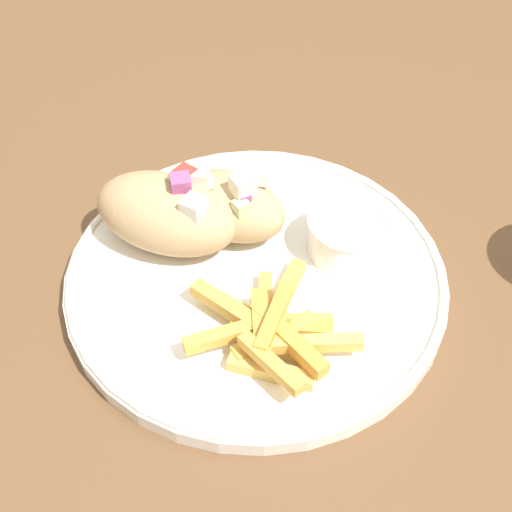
# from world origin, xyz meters

# --- Properties ---
(table) EXTENTS (1.26, 1.26, 0.72)m
(table) POSITION_xyz_m (0.00, 0.00, 0.65)
(table) COLOR brown
(table) RESTS_ON ground_plane
(plate) EXTENTS (0.32, 0.32, 0.02)m
(plate) POSITION_xyz_m (0.02, -0.05, 0.73)
(plate) COLOR white
(plate) RESTS_ON table
(pita_sandwich_near) EXTENTS (0.14, 0.12, 0.07)m
(pita_sandwich_near) POSITION_xyz_m (-0.07, -0.08, 0.76)
(pita_sandwich_near) COLOR tan
(pita_sandwich_near) RESTS_ON plate
(pita_sandwich_far) EXTENTS (0.12, 0.09, 0.07)m
(pita_sandwich_far) POSITION_xyz_m (-0.04, -0.03, 0.76)
(pita_sandwich_far) COLOR tan
(pita_sandwich_far) RESTS_ON plate
(fries_pile) EXTENTS (0.13, 0.13, 0.03)m
(fries_pile) POSITION_xyz_m (0.07, -0.09, 0.74)
(fries_pile) COLOR #E5B251
(fries_pile) RESTS_ON plate
(sauce_ramekin) EXTENTS (0.07, 0.07, 0.04)m
(sauce_ramekin) POSITION_xyz_m (0.05, 0.02, 0.75)
(sauce_ramekin) COLOR white
(sauce_ramekin) RESTS_ON plate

